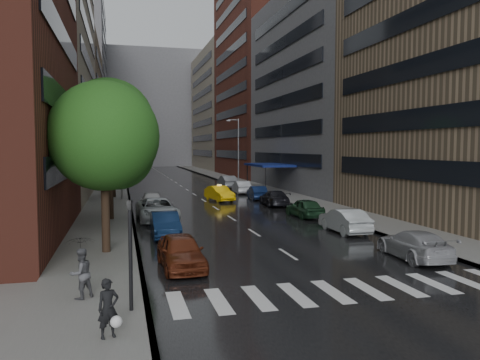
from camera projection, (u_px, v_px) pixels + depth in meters
name	position (u px, v px, depth m)	size (l,w,h in m)	color
ground	(322.00, 276.00, 18.96)	(220.00, 220.00, 0.00)	gray
road	(177.00, 184.00, 67.29)	(14.00, 140.00, 0.01)	black
sidewalk_left	(113.00, 184.00, 65.07)	(4.00, 140.00, 0.15)	gray
sidewalk_right	(238.00, 182.00, 69.51)	(4.00, 140.00, 0.15)	gray
crosswalk	(350.00, 290.00, 17.08)	(13.15, 2.80, 0.01)	silver
buildings_left	(71.00, 76.00, 70.98)	(8.00, 108.00, 38.00)	maroon
buildings_right	(264.00, 87.00, 76.42)	(8.05, 109.10, 36.00)	#937A5B
building_far	(149.00, 109.00, 131.91)	(40.00, 14.00, 32.00)	slate
tree_near	(104.00, 136.00, 22.35)	(5.27, 5.27, 8.40)	#382619
tree_mid	(109.00, 124.00, 32.77)	(6.31, 6.31, 10.06)	#382619
tree_far	(113.00, 138.00, 47.47)	(5.66, 5.66, 9.03)	#382619
taxi	(219.00, 193.00, 45.55)	(1.55, 4.44, 1.46)	yellow
parked_cars_left	(160.00, 215.00, 30.90)	(2.92, 23.84, 1.61)	maroon
parked_cars_right	(277.00, 199.00, 40.93)	(2.28, 44.64, 1.59)	#A6A6AB
ped_bag_walker	(109.00, 309.00, 12.41)	(0.70, 0.56, 1.59)	black
ped_black_umbrella	(81.00, 262.00, 15.61)	(1.05, 1.01, 2.09)	#4E4E53
traffic_light	(130.00, 244.00, 14.42)	(0.18, 0.15, 3.45)	black
street_lamp_left	(122.00, 151.00, 45.72)	(1.74, 0.22, 9.00)	gray
street_lamp_right	(238.00, 150.00, 64.02)	(1.74, 0.22, 9.00)	gray
awning	(269.00, 165.00, 54.79)	(4.00, 8.00, 3.12)	navy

